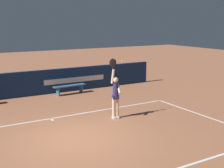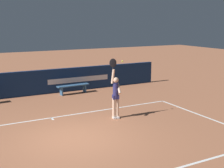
{
  "view_description": "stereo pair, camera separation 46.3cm",
  "coord_description": "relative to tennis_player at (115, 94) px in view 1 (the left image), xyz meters",
  "views": [
    {
      "loc": [
        -3.69,
        -8.67,
        3.79
      ],
      "look_at": [
        2.07,
        1.17,
        1.42
      ],
      "focal_mm": 48.56,
      "sensor_mm": 36.0,
      "label": 1
    },
    {
      "loc": [
        -3.29,
        -8.89,
        3.79
      ],
      "look_at": [
        2.07,
        1.17,
        1.42
      ],
      "focal_mm": 48.56,
      "sensor_mm": 36.0,
      "label": 2
    }
  ],
  "objects": [
    {
      "name": "ground_plane",
      "position": [
        -2.26,
        -1.23,
        -0.99
      ],
      "size": [
        60.0,
        60.0,
        0.0
      ],
      "primitive_type": "plane",
      "color": "#A66444"
    },
    {
      "name": "court_lines",
      "position": [
        -2.26,
        -1.59,
        -0.99
      ],
      "size": [
        11.15,
        5.78,
        0.0
      ],
      "color": "white",
      "rests_on": "ground"
    },
    {
      "name": "back_wall",
      "position": [
        -2.25,
        5.4,
        -0.35
      ],
      "size": [
        15.43,
        0.21,
        1.29
      ],
      "color": "#11274F",
      "rests_on": "ground"
    },
    {
      "name": "tennis_player",
      "position": [
        0.0,
        0.0,
        0.0
      ],
      "size": [
        0.45,
        0.45,
        2.4
      ],
      "color": "beige",
      "rests_on": "ground"
    },
    {
      "name": "tennis_ball",
      "position": [
        0.34,
        0.06,
        1.26
      ],
      "size": [
        0.07,
        0.07,
        0.07
      ],
      "color": "#D1DE38"
    },
    {
      "name": "courtside_bench_far",
      "position": [
        0.0,
        4.71,
        -0.62
      ],
      "size": [
        1.78,
        0.46,
        0.47
      ],
      "color": "#315B85",
      "rests_on": "ground"
    }
  ]
}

